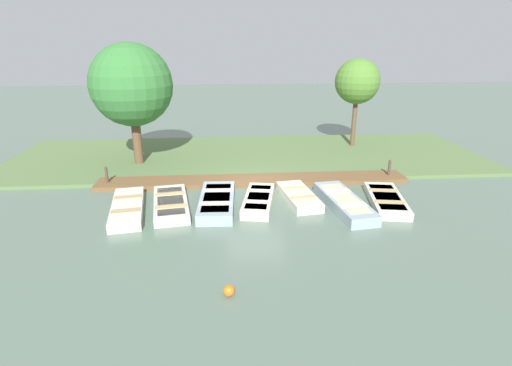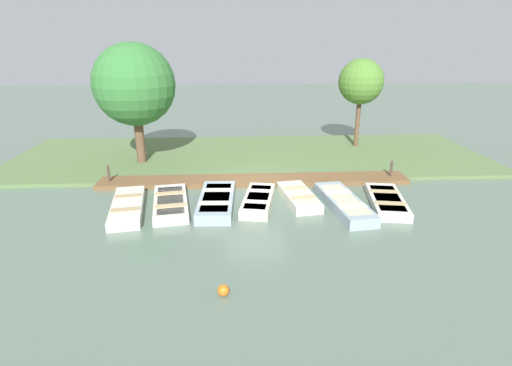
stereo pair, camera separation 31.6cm
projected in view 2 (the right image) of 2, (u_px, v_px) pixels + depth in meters
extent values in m
plane|color=#566B5B|center=(256.00, 192.00, 16.16)|extent=(80.00, 80.00, 0.00)
cube|color=#567042|center=(250.00, 156.00, 20.82)|extent=(8.00, 24.00, 0.16)
cube|color=brown|center=(254.00, 180.00, 17.20)|extent=(1.31, 13.21, 0.19)
cube|color=beige|center=(127.00, 207.00, 14.35)|extent=(3.52, 1.57, 0.32)
cube|color=teal|center=(127.00, 203.00, 14.30)|extent=(2.88, 1.25, 0.03)
cube|color=tan|center=(125.00, 210.00, 13.70)|extent=(0.49, 1.02, 0.03)
cube|color=tan|center=(128.00, 196.00, 14.88)|extent=(0.49, 1.02, 0.03)
cube|color=beige|center=(171.00, 203.00, 14.67)|extent=(3.40, 1.67, 0.31)
cube|color=teal|center=(170.00, 200.00, 14.62)|extent=(2.78, 1.32, 0.02)
cube|color=tan|center=(170.00, 206.00, 14.05)|extent=(0.49, 1.13, 0.03)
cube|color=tan|center=(170.00, 193.00, 15.18)|extent=(0.49, 1.13, 0.03)
cube|color=#8C9EA8|center=(217.00, 201.00, 14.72)|extent=(3.41, 1.39, 0.39)
cube|color=#994C33|center=(216.00, 197.00, 14.66)|extent=(2.80, 1.09, 0.03)
cube|color=beige|center=(215.00, 203.00, 14.05)|extent=(0.39, 1.15, 0.03)
cube|color=beige|center=(218.00, 190.00, 15.25)|extent=(0.39, 1.15, 0.03)
cube|color=beige|center=(258.00, 201.00, 14.87)|extent=(3.03, 1.51, 0.34)
cube|color=beige|center=(258.00, 197.00, 14.82)|extent=(2.48, 1.20, 0.03)
cube|color=beige|center=(256.00, 202.00, 14.30)|extent=(0.45, 0.95, 0.03)
cube|color=beige|center=(260.00, 191.00, 15.32)|extent=(0.45, 0.95, 0.03)
cube|color=beige|center=(299.00, 197.00, 15.22)|extent=(2.84, 1.41, 0.33)
cube|color=beige|center=(299.00, 193.00, 15.17)|extent=(2.32, 1.12, 0.03)
cube|color=tan|center=(303.00, 198.00, 14.68)|extent=(0.41, 0.98, 0.03)
cube|color=tan|center=(295.00, 188.00, 15.64)|extent=(0.41, 0.98, 0.03)
cube|color=#8C9EA8|center=(344.00, 204.00, 14.54)|extent=(3.70, 1.53, 0.39)
cube|color=beige|center=(344.00, 199.00, 14.47)|extent=(3.03, 1.21, 0.03)
cube|color=beige|center=(352.00, 206.00, 13.83)|extent=(0.48, 1.03, 0.03)
cube|color=beige|center=(337.00, 191.00, 15.09)|extent=(0.48, 1.03, 0.03)
cube|color=beige|center=(387.00, 201.00, 14.86)|extent=(3.25, 1.67, 0.31)
cube|color=teal|center=(387.00, 198.00, 14.81)|extent=(2.66, 1.33, 0.02)
cube|color=tan|center=(390.00, 203.00, 14.25)|extent=(0.49, 1.11, 0.03)
cube|color=tan|center=(384.00, 191.00, 15.35)|extent=(0.49, 1.11, 0.03)
cylinder|color=#47382D|center=(109.00, 176.00, 16.73)|extent=(0.11, 0.11, 0.82)
sphere|color=#47382D|center=(108.00, 166.00, 16.58)|extent=(0.10, 0.10, 0.10)
cylinder|color=#47382D|center=(391.00, 171.00, 17.38)|extent=(0.11, 0.11, 0.82)
sphere|color=#47382D|center=(392.00, 162.00, 17.23)|extent=(0.10, 0.10, 0.10)
sphere|color=orange|center=(223.00, 290.00, 9.63)|extent=(0.29, 0.29, 0.29)
cylinder|color=brown|center=(140.00, 137.00, 19.13)|extent=(0.43, 0.43, 2.83)
sphere|color=#337033|center=(134.00, 85.00, 18.29)|extent=(3.76, 3.76, 3.76)
cylinder|color=brown|center=(357.00, 122.00, 21.98)|extent=(0.25, 0.25, 3.03)
sphere|color=#4C7A2D|center=(361.00, 82.00, 21.24)|extent=(2.40, 2.40, 2.40)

